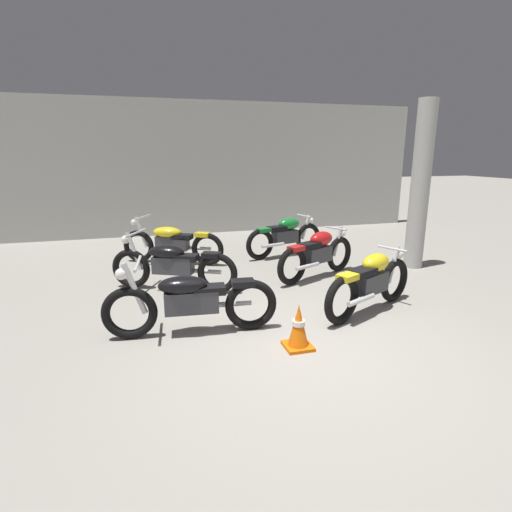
# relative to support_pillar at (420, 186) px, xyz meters

# --- Properties ---
(ground_plane) EXTENTS (60.00, 60.00, 0.00)m
(ground_plane) POSITION_rel_support_pillar_xyz_m (-3.39, -2.72, -1.60)
(ground_plane) COLOR gray
(back_wall) EXTENTS (12.57, 0.24, 3.60)m
(back_wall) POSITION_rel_support_pillar_xyz_m (-3.39, 4.76, 0.20)
(back_wall) COLOR #B2B2AD
(back_wall) RESTS_ON ground
(support_pillar) EXTENTS (0.36, 0.36, 3.20)m
(support_pillar) POSITION_rel_support_pillar_xyz_m (0.00, 0.00, 0.00)
(support_pillar) COLOR #B2B2AD
(support_pillar) RESTS_ON ground
(motorcycle_left_row_0) EXTENTS (2.17, 0.68, 0.97)m
(motorcycle_left_row_0) POSITION_rel_support_pillar_xyz_m (-4.68, -1.90, -1.15)
(motorcycle_left_row_0) COLOR black
(motorcycle_left_row_0) RESTS_ON ground
(motorcycle_left_row_1) EXTENTS (2.00, 1.10, 0.97)m
(motorcycle_left_row_1) POSITION_rel_support_pillar_xyz_m (-4.76, -0.14, -1.15)
(motorcycle_left_row_1) COLOR black
(motorcycle_left_row_1) RESTS_ON ground
(motorcycle_left_row_2) EXTENTS (1.99, 1.12, 0.97)m
(motorcycle_left_row_2) POSITION_rel_support_pillar_xyz_m (-4.64, 1.56, -1.15)
(motorcycle_left_row_2) COLOR black
(motorcycle_left_row_2) RESTS_ON ground
(motorcycle_right_row_0) EXTENTS (1.83, 0.94, 0.88)m
(motorcycle_right_row_0) POSITION_rel_support_pillar_xyz_m (-2.12, -1.86, -1.14)
(motorcycle_right_row_0) COLOR black
(motorcycle_right_row_0) RESTS_ON ground
(motorcycle_right_row_1) EXTENTS (1.83, 0.93, 0.88)m
(motorcycle_right_row_1) POSITION_rel_support_pillar_xyz_m (-2.16, -0.14, -1.14)
(motorcycle_right_row_1) COLOR black
(motorcycle_right_row_1) RESTS_ON ground
(motorcycle_right_row_2) EXTENTS (1.93, 0.71, 0.88)m
(motorcycle_right_row_2) POSITION_rel_support_pillar_xyz_m (-2.17, 1.53, -1.14)
(motorcycle_right_row_2) COLOR black
(motorcycle_right_row_2) RESTS_ON ground
(traffic_cone) EXTENTS (0.32, 0.32, 0.54)m
(traffic_cone) POSITION_rel_support_pillar_xyz_m (-3.52, -2.62, -1.34)
(traffic_cone) COLOR orange
(traffic_cone) RESTS_ON ground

